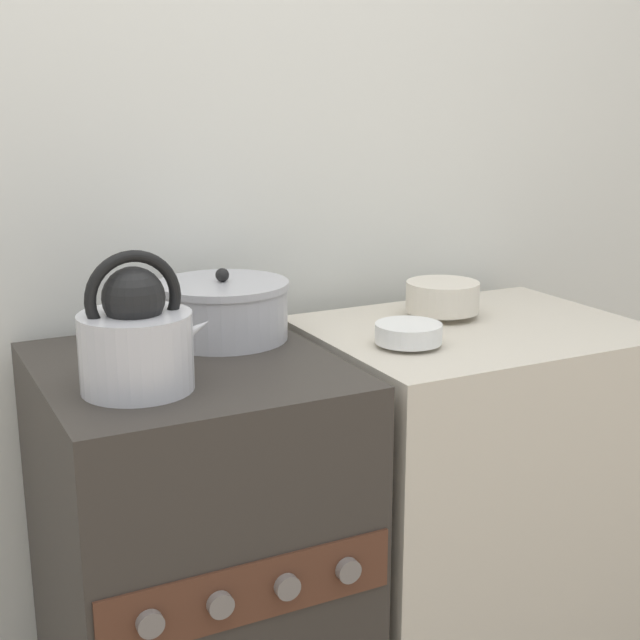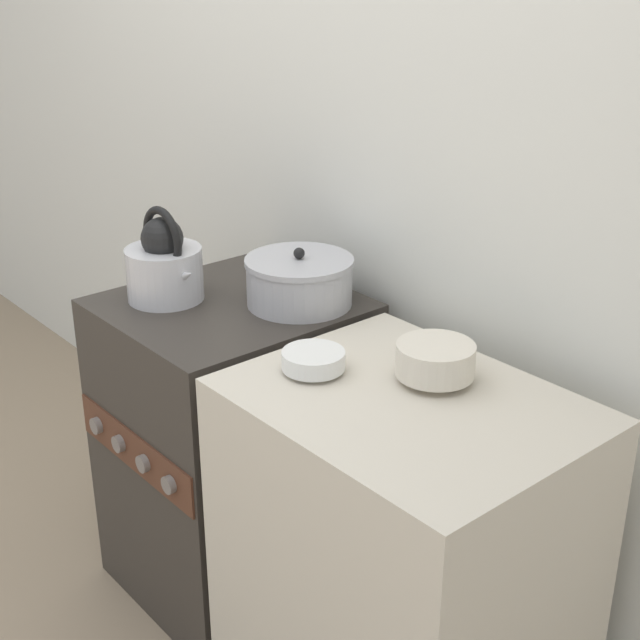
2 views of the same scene
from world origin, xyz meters
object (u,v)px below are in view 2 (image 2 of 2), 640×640
stove (235,446)px  enamel_bowl (435,360)px  kettle (164,265)px  small_ceramic_bowl (313,360)px  cooking_pot (299,281)px

stove → enamel_bowl: enamel_bowl is taller
kettle → small_ceramic_bowl: bearing=2.1°
stove → cooking_pot: (0.12, 0.13, 0.48)m
stove → cooking_pot: size_ratio=3.11×
kettle → enamel_bowl: kettle is taller
enamel_bowl → cooking_pot: bearing=174.3°
kettle → cooking_pot: kettle is taller
enamel_bowl → small_ceramic_bowl: size_ratio=1.22×
cooking_pot → enamel_bowl: cooking_pot is taller
stove → kettle: bearing=-139.0°
kettle → cooking_pot: 0.34m
enamel_bowl → small_ceramic_bowl: (-0.19, -0.16, -0.02)m
enamel_bowl → small_ceramic_bowl: bearing=-139.8°
stove → enamel_bowl: (0.63, 0.08, 0.46)m
cooking_pot → kettle: bearing=-136.0°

